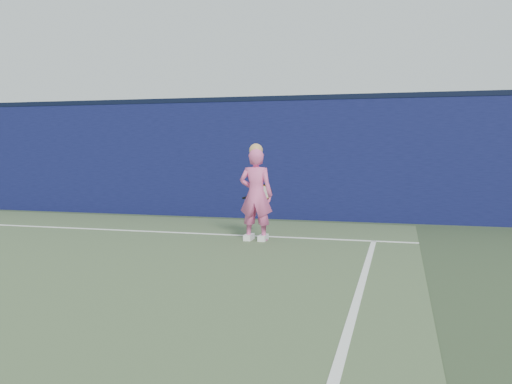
# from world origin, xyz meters

# --- Properties ---
(backstop_wall) EXTENTS (24.00, 0.40, 2.50)m
(backstop_wall) POSITION_xyz_m (0.00, 6.50, 1.25)
(backstop_wall) COLOR #0C1038
(backstop_wall) RESTS_ON ground
(wall_cap) EXTENTS (24.00, 0.42, 0.10)m
(wall_cap) POSITION_xyz_m (0.00, 6.50, 2.55)
(wall_cap) COLOR black
(wall_cap) RESTS_ON backstop_wall
(player) EXTENTS (0.55, 0.36, 1.58)m
(player) POSITION_xyz_m (2.93, 3.62, 0.76)
(player) COLOR #EA5B9B
(player) RESTS_ON ground
(racket) EXTENTS (0.55, 0.15, 0.30)m
(racket) POSITION_xyz_m (2.93, 4.03, 0.75)
(racket) COLOR black
(racket) RESTS_ON ground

